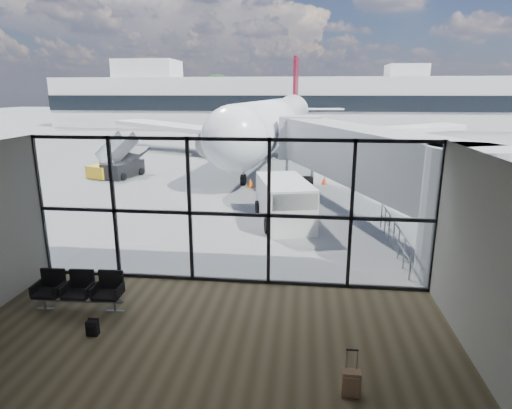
% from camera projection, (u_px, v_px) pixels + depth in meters
% --- Properties ---
extents(ground, '(220.00, 220.00, 0.00)m').
position_uv_depth(ground, '(287.00, 141.00, 51.80)').
color(ground, slate).
rests_on(ground, ground).
extents(lounge_shell, '(12.02, 8.01, 4.51)m').
position_uv_depth(lounge_shell, '(184.00, 261.00, 8.09)').
color(lounge_shell, brown).
rests_on(lounge_shell, ground).
extents(glass_curtain_wall, '(12.10, 0.12, 4.50)m').
position_uv_depth(glass_curtain_wall, '(229.00, 213.00, 12.80)').
color(glass_curtain_wall, white).
rests_on(glass_curtain_wall, ground).
extents(jet_bridge, '(8.00, 16.50, 4.33)m').
position_uv_depth(jet_bridge, '(366.00, 162.00, 18.93)').
color(jet_bridge, gray).
rests_on(jet_bridge, ground).
extents(apron_railing, '(0.06, 5.46, 1.11)m').
position_uv_depth(apron_railing, '(394.00, 231.00, 15.94)').
color(apron_railing, gray).
rests_on(apron_railing, ground).
extents(far_terminal, '(80.00, 12.20, 11.00)m').
position_uv_depth(far_terminal, '(290.00, 101.00, 71.89)').
color(far_terminal, silver).
rests_on(far_terminal, ground).
extents(tree_0, '(4.95, 4.95, 7.12)m').
position_uv_depth(tree_0, '(72.00, 98.00, 86.33)').
color(tree_0, '#382619').
rests_on(tree_0, ground).
extents(tree_1, '(5.61, 5.61, 8.07)m').
position_uv_depth(tree_1, '(100.00, 94.00, 85.51)').
color(tree_1, '#382619').
rests_on(tree_1, ground).
extents(tree_2, '(6.27, 6.27, 9.03)m').
position_uv_depth(tree_2, '(128.00, 91.00, 84.68)').
color(tree_2, '#382619').
rests_on(tree_2, ground).
extents(tree_3, '(4.95, 4.95, 7.12)m').
position_uv_depth(tree_3, '(158.00, 98.00, 84.34)').
color(tree_3, '#382619').
rests_on(tree_3, ground).
extents(tree_4, '(5.61, 5.61, 8.07)m').
position_uv_depth(tree_4, '(187.00, 94.00, 83.51)').
color(tree_4, '#382619').
rests_on(tree_4, ground).
extents(tree_5, '(6.27, 6.27, 9.03)m').
position_uv_depth(tree_5, '(217.00, 91.00, 82.69)').
color(tree_5, '#382619').
rests_on(tree_5, ground).
extents(seating_row, '(2.40, 0.77, 1.06)m').
position_uv_depth(seating_row, '(80.00, 288.00, 11.61)').
color(seating_row, gray).
rests_on(seating_row, ground).
extents(backpack, '(0.28, 0.26, 0.42)m').
position_uv_depth(backpack, '(92.00, 328.00, 10.37)').
color(backpack, black).
rests_on(backpack, ground).
extents(suitcase, '(0.35, 0.26, 0.96)m').
position_uv_depth(suitcase, '(351.00, 383.00, 8.27)').
color(suitcase, '#8D684E').
rests_on(suitcase, ground).
extents(airliner, '(33.94, 39.38, 10.14)m').
position_uv_depth(airliner, '(277.00, 121.00, 40.69)').
color(airliner, white).
rests_on(airliner, ground).
extents(service_van, '(3.01, 4.82, 1.95)m').
position_uv_depth(service_van, '(285.00, 202.00, 19.10)').
color(service_van, silver).
rests_on(service_van, ground).
extents(belt_loader, '(2.27, 4.25, 1.86)m').
position_uv_depth(belt_loader, '(124.00, 168.00, 29.73)').
color(belt_loader, black).
rests_on(belt_loader, ground).
extents(mobile_stairs, '(2.77, 3.76, 2.41)m').
position_uv_depth(mobile_stairs, '(111.00, 168.00, 29.92)').
color(mobile_stairs, yellow).
rests_on(mobile_stairs, ground).
extents(traffic_cone_a, '(0.42, 0.42, 0.60)m').
position_uv_depth(traffic_cone_a, '(251.00, 183.00, 26.55)').
color(traffic_cone_a, '#FF5D0D').
rests_on(traffic_cone_a, ground).
extents(traffic_cone_c, '(0.37, 0.37, 0.52)m').
position_uv_depth(traffic_cone_c, '(324.00, 180.00, 27.41)').
color(traffic_cone_c, '#F1370C').
rests_on(traffic_cone_c, ground).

